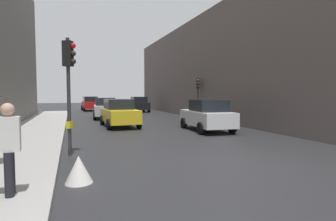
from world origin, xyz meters
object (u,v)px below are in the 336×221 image
(pedestrian_with_black_backpack, at_px, (6,144))
(car_white_compact, at_px, (207,115))
(warning_sign_triangle, at_px, (79,169))
(traffic_light_near_right, at_px, (69,75))
(traffic_light_mid_street, at_px, (198,90))
(car_red_sedan, at_px, (91,104))
(car_dark_suv, at_px, (139,104))
(car_silver_hatchback, at_px, (105,108))
(car_yellow_taxi, at_px, (119,113))

(pedestrian_with_black_backpack, bearing_deg, car_white_compact, 43.55)
(car_white_compact, distance_m, warning_sign_triangle, 10.12)
(traffic_light_near_right, distance_m, pedestrian_with_black_backpack, 4.39)
(car_white_compact, bearing_deg, traffic_light_mid_street, 68.52)
(traffic_light_mid_street, bearing_deg, car_red_sedan, 116.95)
(traffic_light_near_right, xyz_separation_m, pedestrian_with_black_backpack, (-1.12, -3.95, -1.56))
(car_dark_suv, bearing_deg, car_silver_hatchback, -122.06)
(car_red_sedan, bearing_deg, car_silver_hatchback, -87.64)
(car_red_sedan, height_order, car_dark_suv, same)
(car_red_sedan, xyz_separation_m, warning_sign_triangle, (-2.11, -28.66, -0.55))
(warning_sign_triangle, bearing_deg, pedestrian_with_black_backpack, -147.84)
(traffic_light_near_right, bearing_deg, traffic_light_mid_street, 47.06)
(traffic_light_mid_street, relative_size, car_white_compact, 0.81)
(traffic_light_mid_street, height_order, car_yellow_taxi, traffic_light_mid_street)
(pedestrian_with_black_backpack, xyz_separation_m, warning_sign_triangle, (1.31, 0.83, -0.84))
(car_yellow_taxi, height_order, pedestrian_with_black_backpack, pedestrian_with_black_backpack)
(car_yellow_taxi, xyz_separation_m, car_white_compact, (4.37, -3.63, 0.00))
(traffic_light_near_right, height_order, car_silver_hatchback, traffic_light_near_right)
(car_silver_hatchback, height_order, car_dark_suv, same)
(car_dark_suv, distance_m, warning_sign_triangle, 25.68)
(traffic_light_mid_street, bearing_deg, pedestrian_with_black_backpack, -127.07)
(car_red_sedan, distance_m, car_white_compact, 22.06)
(traffic_light_near_right, relative_size, car_yellow_taxi, 0.93)
(car_dark_suv, xyz_separation_m, pedestrian_with_black_backpack, (-8.60, -25.45, 0.29))
(car_silver_hatchback, distance_m, car_dark_suv, 8.86)
(traffic_light_near_right, xyz_separation_m, traffic_light_mid_street, (9.88, 10.62, -0.33))
(traffic_light_mid_street, xyz_separation_m, pedestrian_with_black_backpack, (-11.00, -14.57, -1.24))
(pedestrian_with_black_backpack, height_order, warning_sign_triangle, pedestrian_with_black_backpack)
(traffic_light_mid_street, distance_m, car_red_sedan, 16.80)
(traffic_light_mid_street, bearing_deg, car_white_compact, -111.48)
(car_white_compact, height_order, warning_sign_triangle, car_white_compact)
(warning_sign_triangle, bearing_deg, car_white_compact, 45.28)
(car_red_sedan, distance_m, car_dark_suv, 6.57)
(traffic_light_near_right, relative_size, pedestrian_with_black_backpack, 2.24)
(traffic_light_mid_street, height_order, car_red_sedan, traffic_light_mid_street)
(car_dark_suv, relative_size, warning_sign_triangle, 6.52)
(car_silver_hatchback, distance_m, pedestrian_with_black_backpack, 18.36)
(car_red_sedan, bearing_deg, traffic_light_mid_street, -63.05)
(traffic_light_mid_street, xyz_separation_m, car_silver_hatchback, (-7.11, 3.37, -1.52))
(car_silver_hatchback, xyz_separation_m, pedestrian_with_black_backpack, (-3.90, -17.94, 0.29))
(traffic_light_near_right, bearing_deg, warning_sign_triangle, -86.50)
(car_white_compact, bearing_deg, car_silver_hatchback, 114.48)
(car_silver_hatchback, bearing_deg, pedestrian_with_black_backpack, -102.25)
(car_red_sedan, xyz_separation_m, pedestrian_with_black_backpack, (-3.42, -29.49, 0.29))
(traffic_light_mid_street, relative_size, car_yellow_taxi, 0.81)
(car_red_sedan, relative_size, car_white_compact, 1.00)
(car_white_compact, xyz_separation_m, warning_sign_triangle, (-7.11, -7.18, -0.55))
(traffic_light_near_right, height_order, car_white_compact, traffic_light_near_right)
(car_silver_hatchback, bearing_deg, car_yellow_taxi, -88.60)
(traffic_light_near_right, bearing_deg, car_silver_hatchback, 78.78)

